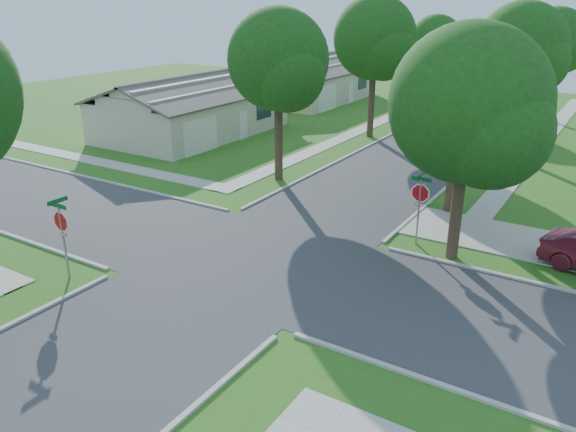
# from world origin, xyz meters

# --- Properties ---
(ground) EXTENTS (100.00, 100.00, 0.00)m
(ground) POSITION_xyz_m (0.00, 0.00, 0.00)
(ground) COLOR #35601A
(ground) RESTS_ON ground
(road_ns) EXTENTS (7.00, 100.00, 0.02)m
(road_ns) POSITION_xyz_m (0.00, 0.00, 0.00)
(road_ns) COLOR #333335
(road_ns) RESTS_ON ground
(sidewalk_ne) EXTENTS (1.20, 40.00, 0.04)m
(sidewalk_ne) POSITION_xyz_m (6.10, 26.00, 0.02)
(sidewalk_ne) COLOR #9E9B91
(sidewalk_ne) RESTS_ON ground
(sidewalk_nw) EXTENTS (1.20, 40.00, 0.04)m
(sidewalk_nw) POSITION_xyz_m (-6.10, 26.00, 0.02)
(sidewalk_nw) COLOR #9E9B91
(sidewalk_nw) RESTS_ON ground
(driveway) EXTENTS (8.80, 3.60, 0.05)m
(driveway) POSITION_xyz_m (7.90, 7.10, 0.03)
(driveway) COLOR #9E9B91
(driveway) RESTS_ON ground
(stop_sign_sw) EXTENTS (1.05, 0.80, 2.98)m
(stop_sign_sw) POSITION_xyz_m (-4.70, -4.70, 2.03)
(stop_sign_sw) COLOR gray
(stop_sign_sw) RESTS_ON ground
(stop_sign_ne) EXTENTS (1.05, 0.80, 2.98)m
(stop_sign_ne) POSITION_xyz_m (4.70, 4.70, 2.03)
(stop_sign_ne) COLOR gray
(stop_sign_ne) RESTS_ON ground
(tree_e_near) EXTENTS (4.97, 4.80, 8.28)m
(tree_e_near) POSITION_xyz_m (4.75, 9.01, 5.64)
(tree_e_near) COLOR #38281C
(tree_e_near) RESTS_ON ground
(tree_e_mid) EXTENTS (5.59, 5.40, 9.21)m
(tree_e_mid) POSITION_xyz_m (4.76, 21.01, 6.25)
(tree_e_mid) COLOR #38281C
(tree_e_mid) RESTS_ON ground
(tree_e_far) EXTENTS (5.17, 5.00, 8.72)m
(tree_e_far) POSITION_xyz_m (4.75, 34.01, 5.98)
(tree_e_far) COLOR #38281C
(tree_e_far) RESTS_ON ground
(tree_w_near) EXTENTS (5.38, 5.20, 8.97)m
(tree_w_near) POSITION_xyz_m (-4.64, 9.01, 6.12)
(tree_w_near) COLOR #38281C
(tree_w_near) RESTS_ON ground
(tree_w_mid) EXTENTS (5.80, 5.60, 9.56)m
(tree_w_mid) POSITION_xyz_m (-4.64, 21.01, 6.49)
(tree_w_mid) COLOR #38281C
(tree_w_mid) RESTS_ON ground
(tree_w_far) EXTENTS (4.76, 4.60, 8.04)m
(tree_w_far) POSITION_xyz_m (-4.65, 34.01, 5.51)
(tree_w_far) COLOR #38281C
(tree_w_far) RESTS_ON ground
(tree_ne_corner) EXTENTS (5.80, 5.60, 8.66)m
(tree_ne_corner) POSITION_xyz_m (6.36, 4.21, 5.59)
(tree_ne_corner) COLOR #38281C
(tree_ne_corner) RESTS_ON ground
(house_nw_near) EXTENTS (8.42, 13.60, 4.23)m
(house_nw_near) POSITION_xyz_m (-15.99, 15.00, 1.52)
(house_nw_near) COLOR #BCB394
(house_nw_near) RESTS_ON ground
(house_nw_far) EXTENTS (8.42, 13.60, 4.23)m
(house_nw_far) POSITION_xyz_m (-15.99, 32.00, 1.52)
(house_nw_far) COLOR #BCB394
(house_nw_far) RESTS_ON ground
(car_curb_east) EXTENTS (1.70, 4.04, 1.36)m
(car_curb_east) POSITION_xyz_m (2.63, 27.18, 0.68)
(car_curb_east) COLOR black
(car_curb_east) RESTS_ON ground
(car_curb_west) EXTENTS (1.84, 4.44, 1.28)m
(car_curb_west) POSITION_xyz_m (-3.20, 38.53, 0.64)
(car_curb_west) COLOR black
(car_curb_west) RESTS_ON ground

